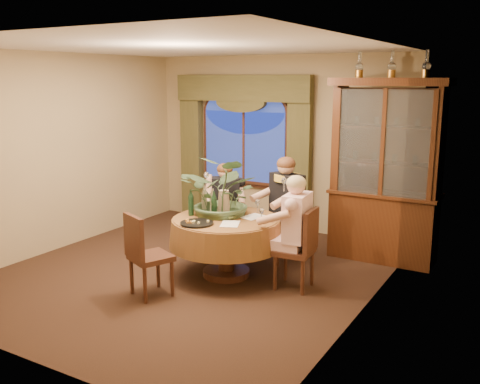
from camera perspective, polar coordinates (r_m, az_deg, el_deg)
The scene contains 34 objects.
floor at distance 6.96m, azimuth -5.28°, elevation -8.54°, with size 5.00×5.00×0.00m, color black.
wall_back at distance 8.73m, azimuth 4.10°, elevation 5.19°, with size 4.50×4.50×0.00m, color #95815B.
wall_right at distance 5.61m, azimuth 13.54°, elevation 1.01°, with size 5.00×5.00×0.00m, color #95815B.
ceiling at distance 6.52m, azimuth -5.77°, elevation 15.15°, with size 5.00×5.00×0.00m, color white.
window at distance 8.96m, azimuth 0.43°, elevation 4.75°, with size 1.62×0.10×1.32m, color navy, non-canonical shape.
arched_transom at distance 8.89m, azimuth 0.44°, elevation 9.74°, with size 1.60×0.06×0.44m, color navy, non-canonical shape.
drapery_left at distance 9.48m, azimuth -5.15°, elevation 4.38°, with size 0.38×0.14×2.32m, color #3F3C1C.
drapery_right at distance 8.47m, azimuth 6.33°, elevation 3.43°, with size 0.38×0.14×2.32m, color #3F3C1C.
swag_valance at distance 8.82m, azimuth 0.18°, elevation 11.02°, with size 2.45×0.16×0.42m, color #3F3C1C, non-canonical shape.
dining_table at distance 6.71m, azimuth -1.49°, elevation -5.88°, with size 1.42×1.42×0.75m, color brown.
china_cabinet at distance 7.38m, azimuth 15.29°, elevation 2.12°, with size 1.51×0.59×2.45m, color #3B1B0C.
oil_lamp_left at distance 7.40m, azimuth 12.63°, elevation 13.13°, with size 0.11×0.11×0.34m, color #A5722D, non-canonical shape.
oil_lamp_center at distance 7.28m, azimuth 15.91°, elevation 12.99°, with size 0.11×0.11×0.34m, color #A5722D, non-canonical shape.
oil_lamp_right at distance 7.18m, azimuth 19.28°, elevation 12.79°, with size 0.11×0.11×0.34m, color #A5722D, non-canonical shape.
chair_right at distance 6.33m, azimuth 5.80°, elevation -6.06°, with size 0.42×0.42×0.96m, color black.
chair_back_right at distance 7.26m, azimuth 4.06°, elevation -3.65°, with size 0.42×0.42×0.96m, color black.
chair_back at distance 7.59m, azimuth -1.95°, elevation -2.93°, with size 0.42×0.42×0.96m, color black.
chair_front_left at distance 6.17m, azimuth -9.48°, elevation -6.64°, with size 0.42×0.42×0.96m, color black.
person_pink at distance 6.29m, azimuth 6.08°, elevation -4.30°, with size 0.49×0.45×1.36m, color beige, non-canonical shape.
person_back at distance 7.54m, azimuth -1.61°, elevation -1.71°, with size 0.46×0.42×1.29m, color black, non-canonical shape.
person_scarf at distance 7.13m, azimuth 4.99°, elevation -1.94°, with size 0.52×0.47×1.45m, color black, non-canonical shape.
stoneware_vase at distance 6.73m, azimuth -1.73°, elevation -1.12°, with size 0.17×0.17×0.31m, color tan, non-canonical shape.
centerpiece_plant at distance 6.64m, azimuth -1.67°, elevation 3.03°, with size 1.04×1.15×0.90m, color #384F30.
olive_bowl at distance 6.55m, azimuth -1.04°, elevation -2.69°, with size 0.15×0.15×0.05m, color #4E612E.
cheese_platter at distance 6.34m, azimuth -4.64°, elevation -3.35°, with size 0.40×0.40×0.02m, color black.
wine_bottle_0 at distance 6.76m, azimuth -2.93°, elevation -1.00°, with size 0.07×0.07×0.33m, color tan.
wine_bottle_1 at distance 6.61m, azimuth -2.79°, elevation -1.31°, with size 0.07×0.07×0.33m, color black.
wine_bottle_2 at distance 6.71m, azimuth -5.26°, elevation -1.13°, with size 0.07×0.07×0.33m, color black.
wine_bottle_3 at distance 6.90m, azimuth -3.85°, elevation -0.75°, with size 0.07×0.07×0.33m, color tan.
tasting_paper_0 at distance 6.33m, azimuth -1.06°, elevation -3.41°, with size 0.21×0.30×0.00m, color white.
tasting_paper_1 at distance 6.65m, azimuth 1.42°, elevation -2.65°, with size 0.21×0.30×0.00m, color white.
wine_glass_person_pink at distance 6.39m, azimuth 2.30°, elevation -2.46°, with size 0.07×0.07×0.18m, color silver, non-canonical shape.
wine_glass_person_back at distance 7.04m, azimuth -1.57°, elevation -1.09°, with size 0.07×0.07×0.18m, color silver, non-canonical shape.
wine_glass_person_scarf at distance 6.83m, azimuth 1.89°, elevation -1.51°, with size 0.07×0.07×0.18m, color silver, non-canonical shape.
Camera 1 is at (3.80, -5.29, 2.45)m, focal length 40.00 mm.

